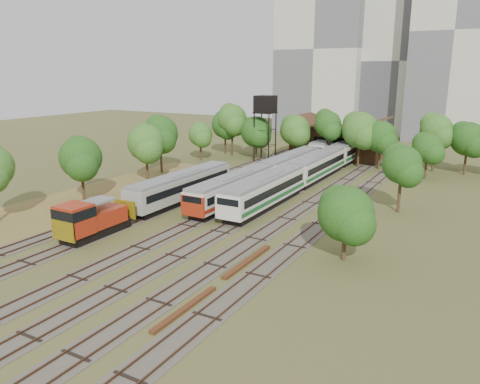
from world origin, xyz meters
The scene contains 18 objects.
ground centered at (0.00, 0.00, 0.00)m, with size 240.00×240.00×0.00m, color #475123.
dry_grass_patch centered at (-18.00, 8.00, 0.02)m, with size 14.00×60.00×0.04m, color brown.
tracks centered at (-0.67, 25.00, 0.04)m, with size 24.60×80.00×0.19m.
railcar_red_set centered at (-2.00, 28.62, 1.89)m, with size 2.90×34.58×3.58m.
railcar_green_set centered at (2.00, 37.94, 1.99)m, with size 3.04×52.08×3.76m.
railcar_rear centered at (-2.00, 55.87, 1.99)m, with size 3.05×16.08×3.77m.
shunter_locomotive centered at (-8.00, 2.91, 1.81)m, with size 2.86×8.10×3.74m.
old_grey_coach centered at (-8.00, 17.83, 1.97)m, with size 2.92×18.00×3.61m.
water_tower centered at (-11.47, 47.45, 9.70)m, with size 3.33×3.33×11.51m.
rail_pile_near centered at (8.00, 5.10, 0.13)m, with size 0.51×7.70×0.26m, color #593119.
rail_pile_far centered at (8.20, -3.98, 0.11)m, with size 0.44×7.04×0.23m, color #593119.
maintenance_shed centered at (-1.00, 57.98, 2.91)m, with size 16.45×11.55×7.58m.
tree_band_left centered at (-20.08, 23.43, 5.67)m, with size 8.34×64.03×9.00m.
tree_band_far centered at (2.59, 50.17, 5.93)m, with size 52.00×9.34×9.65m.
tree_band_right centered at (15.53, 26.41, 4.68)m, with size 5.73×40.97×7.69m.
tower_left centered at (-18.00, 95.00, 21.00)m, with size 22.00×16.00×42.00m, color beige.
tower_centre centered at (2.00, 100.00, 18.00)m, with size 20.00×18.00×36.00m, color beige.
tower_right centered at (14.00, 92.00, 24.00)m, with size 18.00×16.00×48.00m, color beige.
Camera 1 is at (25.34, -26.94, 15.49)m, focal length 35.00 mm.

